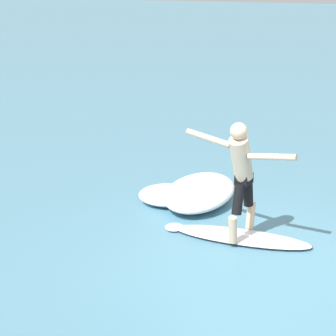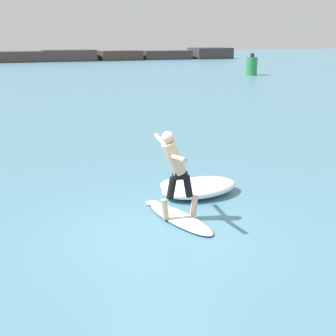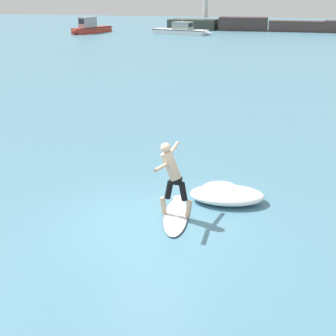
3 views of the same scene
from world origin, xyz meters
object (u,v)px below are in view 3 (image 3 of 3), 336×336
Objects in this scene: surfboard at (176,215)px; fishing_boat_near_jetty at (181,30)px; surfer at (172,173)px; small_boat_offshore at (90,28)px.

fishing_boat_near_jetty is (-13.77, 52.14, 0.49)m from surfboard.
surfboard is at bearing -75.21° from fishing_boat_near_jetty.
surfer is 0.23× the size of small_boat_offshore.
small_boat_offshore is (-26.21, 50.46, 0.69)m from surfboard.
surfboard is 0.27× the size of fishing_boat_near_jetty.
fishing_boat_near_jetty is (-13.67, 52.18, -0.63)m from surfer.
surfer is at bearing -159.21° from surfboard.
surfer is (-0.10, -0.04, 1.13)m from surfboard.
small_boat_offshore is at bearing 117.34° from surfer.
fishing_boat_near_jetty is 1.10× the size of small_boat_offshore.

